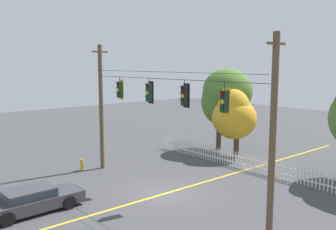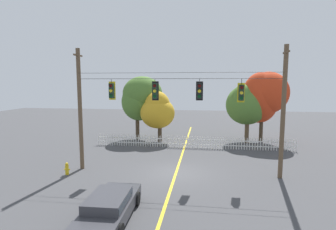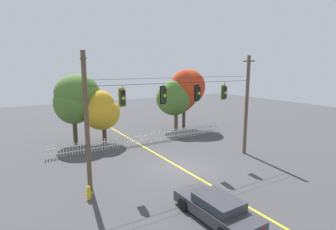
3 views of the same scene
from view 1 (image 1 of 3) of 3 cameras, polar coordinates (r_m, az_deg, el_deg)
The scene contains 12 objects.
ground at distance 20.18m, azimuth -0.39°, elevation -11.90°, with size 80.00×80.00×0.00m, color #424244.
lane_centerline_stripe at distance 20.17m, azimuth -0.39°, elevation -11.89°, with size 0.16×36.00×0.01m, color gold.
signal_support_span at distance 19.18m, azimuth -0.41°, elevation -0.32°, with size 13.09×1.10×8.01m.
traffic_signal_northbound_secondary at distance 22.43m, azimuth -7.36°, elevation 3.87°, with size 0.43×0.38×1.36m.
traffic_signal_northbound_primary at distance 20.11m, azimuth -2.88°, elevation 3.47°, with size 0.43×0.38×1.37m.
traffic_signal_southbound_primary at distance 17.99m, azimuth 2.57°, elevation 2.98°, with size 0.43×0.38×1.35m.
traffic_signal_eastbound_side at distance 16.27m, azimuth 8.63°, elevation 2.06°, with size 0.43×0.38×1.44m.
white_picket_fence at distance 24.35m, azimuth 13.18°, elevation -7.34°, with size 17.64×0.06×1.05m.
autumn_maple_near_fence at distance 29.70m, azimuth 8.62°, elevation 2.81°, with size 4.21×3.59×6.47m.
autumn_maple_mid at distance 27.63m, azimuth 10.03°, elevation -0.11°, with size 3.37×3.03×5.00m.
parked_car at distance 18.74m, azimuth -20.20°, elevation -12.01°, with size 2.01×4.64×1.15m.
fire_hydrant at distance 24.83m, azimuth -13.02°, elevation -7.38°, with size 0.38×0.22×0.78m.
Camera 1 is at (14.51, -12.26, 6.81)m, focal length 39.92 mm.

